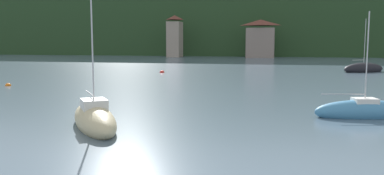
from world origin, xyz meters
TOP-DOWN VIEW (x-y plane):
  - wooded_hillside at (-29.34, 156.85)m, footprint 352.00×67.82m
  - shore_building_west at (-19.90, 111.25)m, footprint 3.15×4.39m
  - shore_building_westcentral at (0.00, 111.02)m, footprint 6.49×3.90m
  - sailboat_mid_3 at (-2.79, 36.03)m, footprint 4.35×5.15m
  - sailboat_mid_4 at (8.79, 40.98)m, footprint 4.94×2.31m
  - sailboat_far_6 at (14.38, 71.36)m, footprint 5.66×4.54m
  - mooring_buoy_near at (-8.75, 64.94)m, footprint 0.56×0.56m
  - mooring_buoy_mid at (-16.98, 48.94)m, footprint 0.46×0.46m

SIDE VIEW (x-z plane):
  - mooring_buoy_near at x=-8.75m, z-range -0.28..0.28m
  - mooring_buoy_mid at x=-16.98m, z-range -0.23..0.23m
  - sailboat_mid_4 at x=8.79m, z-range -2.38..2.95m
  - sailboat_mid_3 at x=-2.79m, z-range -2.91..3.59m
  - sailboat_far_6 at x=14.38m, z-range -3.01..3.71m
  - shore_building_westcentral at x=0.00m, z-range -0.12..8.37m
  - shore_building_west at x=-19.90m, z-range -0.12..9.60m
  - wooded_hillside at x=-29.34m, z-range -20.47..38.03m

